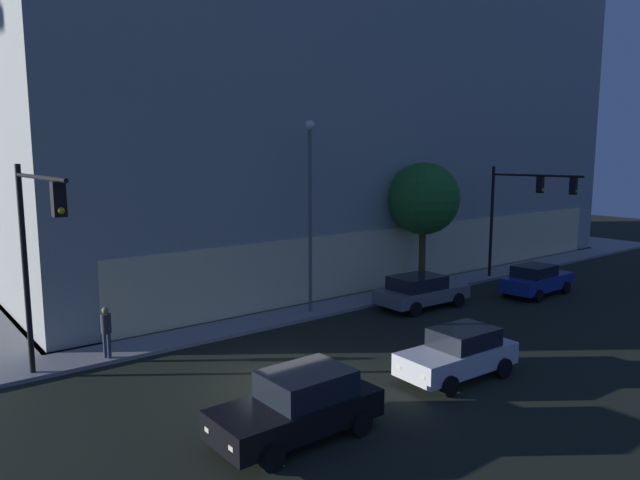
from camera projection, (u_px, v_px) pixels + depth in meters
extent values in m
plane|color=black|center=(280.00, 383.00, 18.74)|extent=(120.00, 120.00, 0.00)
cube|color=gray|center=(30.00, 247.00, 45.98)|extent=(80.00, 60.00, 0.15)
cube|color=#4C4C51|center=(297.00, 255.00, 42.25)|extent=(39.77, 23.68, 0.15)
cube|color=beige|center=(414.00, 253.00, 33.11)|extent=(35.43, 0.60, 3.19)
cube|color=#979F99|center=(296.00, 119.00, 40.84)|extent=(39.37, 23.28, 19.22)
cylinder|color=black|center=(25.00, 271.00, 18.78)|extent=(0.18, 0.18, 6.87)
cylinder|color=black|center=(39.00, 177.00, 16.21)|extent=(0.13, 5.45, 0.12)
cube|color=black|center=(59.00, 199.00, 14.80)|extent=(0.32, 0.32, 0.90)
sphere|color=yellow|center=(61.00, 211.00, 14.70)|extent=(0.18, 0.18, 0.18)
cylinder|color=black|center=(491.00, 222.00, 34.16)|extent=(0.18, 0.18, 6.47)
cylinder|color=black|center=(536.00, 175.00, 31.83)|extent=(0.50, 5.23, 0.12)
cube|color=black|center=(540.00, 185.00, 31.72)|extent=(0.34, 0.34, 0.90)
sphere|color=yellow|center=(543.00, 190.00, 31.62)|extent=(0.18, 0.18, 0.18)
cube|color=black|center=(573.00, 186.00, 30.37)|extent=(0.34, 0.34, 0.90)
sphere|color=green|center=(576.00, 192.00, 30.28)|extent=(0.18, 0.18, 0.18)
cylinder|color=slate|center=(310.00, 222.00, 26.15)|extent=(0.16, 0.16, 8.30)
sphere|color=#F9EFC6|center=(310.00, 125.00, 25.52)|extent=(0.44, 0.44, 0.44)
cylinder|color=#493B1E|center=(422.00, 257.00, 31.57)|extent=(0.36, 0.36, 3.27)
sphere|color=#236826|center=(424.00, 199.00, 31.11)|extent=(3.87, 3.87, 3.87)
cylinder|color=#2D3851|center=(105.00, 345.00, 20.62)|extent=(0.14, 0.14, 0.92)
cylinder|color=#2D3851|center=(109.00, 346.00, 20.55)|extent=(0.14, 0.14, 0.92)
cylinder|color=#333338|center=(106.00, 323.00, 20.47)|extent=(0.36, 0.36, 0.69)
sphere|color=#918051|center=(105.00, 310.00, 20.40)|extent=(0.24, 0.24, 0.24)
cube|color=black|center=(296.00, 413.00, 15.05)|extent=(4.53, 1.96, 0.72)
cube|color=black|center=(306.00, 383.00, 15.15)|extent=(2.25, 1.75, 0.70)
cube|color=#F9F4CC|center=(233.00, 448.00, 13.24)|extent=(0.12, 0.20, 0.12)
cube|color=#F9F4CC|center=(209.00, 429.00, 14.14)|extent=(0.12, 0.20, 0.12)
cylinder|color=black|center=(272.00, 458.00, 13.49)|extent=(0.64, 0.24, 0.63)
cylinder|color=black|center=(230.00, 428.00, 14.99)|extent=(0.64, 0.24, 0.63)
cylinder|color=black|center=(361.00, 424.00, 15.22)|extent=(0.64, 0.24, 0.63)
cylinder|color=black|center=(315.00, 400.00, 16.71)|extent=(0.64, 0.24, 0.63)
cube|color=silver|center=(457.00, 358.00, 19.06)|extent=(4.30, 1.89, 0.72)
cube|color=black|center=(464.00, 337.00, 19.15)|extent=(2.14, 1.63, 0.60)
cube|color=#F9F4CC|center=(424.00, 377.00, 17.46)|extent=(0.13, 0.20, 0.12)
cube|color=#F9F4CC|center=(400.00, 367.00, 18.28)|extent=(0.13, 0.20, 0.12)
cylinder|color=black|center=(449.00, 386.00, 17.67)|extent=(0.67, 0.27, 0.66)
cylinder|color=black|center=(409.00, 369.00, 19.04)|extent=(0.67, 0.27, 0.66)
cylinder|color=black|center=(503.00, 368.00, 19.19)|extent=(0.67, 0.27, 0.66)
cylinder|color=black|center=(463.00, 354.00, 20.56)|extent=(0.67, 0.27, 0.66)
cube|color=slate|center=(422.00, 294.00, 28.00)|extent=(4.75, 2.20, 0.62)
cube|color=black|center=(417.00, 282.00, 27.71)|extent=(2.56, 1.90, 0.62)
cube|color=#F9F4CC|center=(445.00, 286.00, 29.79)|extent=(0.13, 0.21, 0.12)
cube|color=#F9F4CC|center=(463.00, 290.00, 28.83)|extent=(0.13, 0.21, 0.12)
cylinder|color=black|center=(428.00, 292.00, 29.68)|extent=(0.69, 0.27, 0.68)
cylinder|color=black|center=(458.00, 300.00, 28.08)|extent=(0.69, 0.27, 0.68)
cylinder|color=black|center=(386.00, 300.00, 28.01)|extent=(0.69, 0.27, 0.68)
cylinder|color=black|center=(415.00, 309.00, 26.41)|extent=(0.69, 0.27, 0.68)
cube|color=navy|center=(537.00, 282.00, 30.53)|extent=(4.55, 1.94, 0.72)
cube|color=black|center=(534.00, 271.00, 30.22)|extent=(2.13, 1.67, 0.57)
cube|color=#F9F4CC|center=(549.00, 275.00, 32.34)|extent=(0.13, 0.20, 0.12)
cube|color=#F9F4CC|center=(567.00, 278.00, 31.53)|extent=(0.13, 0.20, 0.12)
cylinder|color=black|center=(535.00, 282.00, 32.15)|extent=(0.64, 0.26, 0.63)
cylinder|color=black|center=(566.00, 288.00, 30.80)|extent=(0.64, 0.26, 0.63)
cylinder|color=black|center=(507.00, 290.00, 30.37)|extent=(0.64, 0.26, 0.63)
cylinder|color=black|center=(538.00, 296.00, 29.02)|extent=(0.64, 0.26, 0.63)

